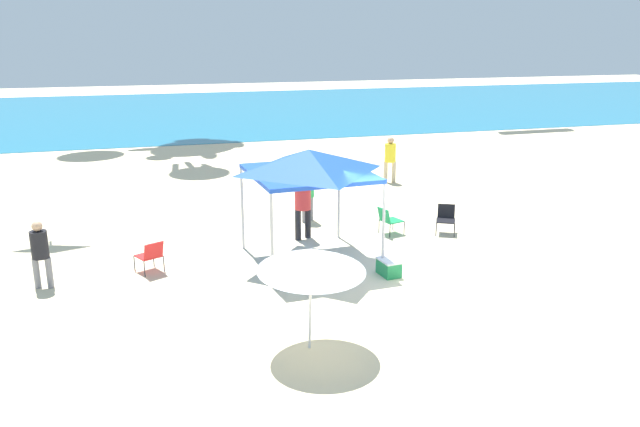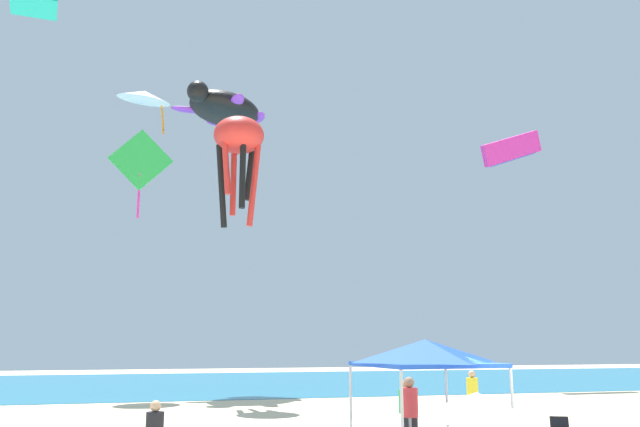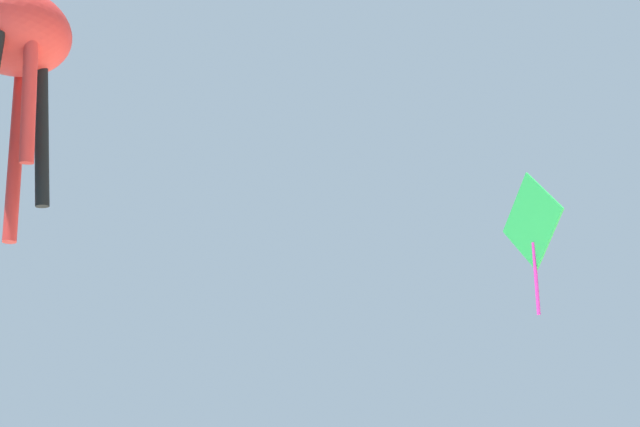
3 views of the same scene
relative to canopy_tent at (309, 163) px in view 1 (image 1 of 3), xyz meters
The scene contains 12 objects.
ground 3.83m from the canopy_tent, 48.27° to the right, with size 120.00×120.00×0.10m, color beige.
ocean_strip 33.07m from the canopy_tent, 86.76° to the left, with size 120.00×29.18×0.02m, color teal.
canopy_tent is the anchor object (origin of this frame).
beach_umbrella 4.89m from the canopy_tent, 104.59° to the right, with size 1.97×1.99×2.06m.
folding_chair_near_cooler 3.75m from the canopy_tent, 27.28° to the left, with size 0.74×0.67×0.82m.
folding_chair_facing_ocean 5.03m from the canopy_tent, 14.10° to the left, with size 0.75×0.79×0.82m.
folding_chair_right_of_tent 4.46m from the canopy_tent, behind, with size 0.74×0.79×0.82m.
cooler_box 3.23m from the canopy_tent, 44.89° to the right, with size 0.48×0.66×0.40m.
person_beachcomber 2.27m from the canopy_tent, 80.54° to the left, with size 0.49×0.45×1.91m.
person_kite_handler 3.81m from the canopy_tent, 75.61° to the left, with size 0.41×0.41×1.73m.
person_near_umbrella 6.55m from the canopy_tent, behind, with size 0.42×0.38×1.60m.
person_far_stroller 9.39m from the canopy_tent, 55.00° to the left, with size 0.45×0.43×1.79m.
Camera 1 is at (-5.88, -12.80, 5.69)m, focal length 35.59 mm.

